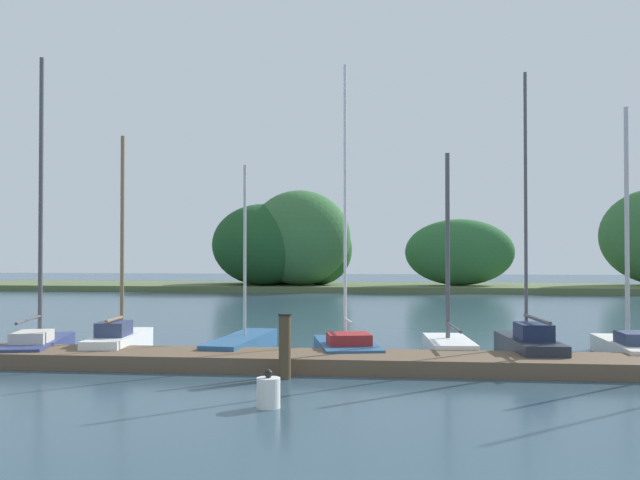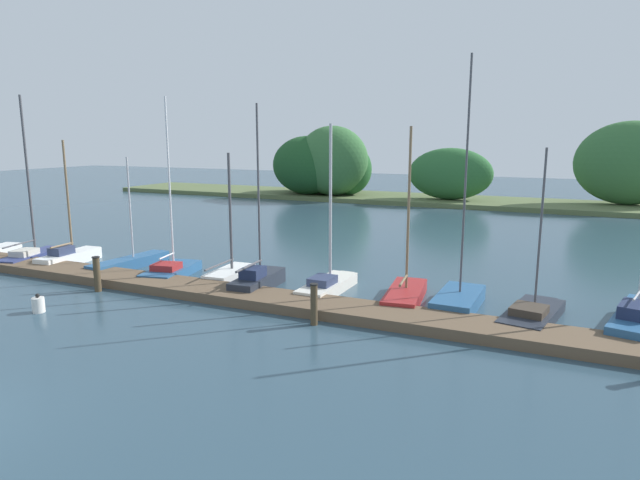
{
  "view_description": "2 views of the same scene",
  "coord_description": "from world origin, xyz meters",
  "px_view_note": "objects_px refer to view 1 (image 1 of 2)",
  "views": [
    {
      "loc": [
        -2.19,
        -5.19,
        2.66
      ],
      "look_at": [
        -3.97,
        11.27,
        2.96
      ],
      "focal_mm": 38.93,
      "sensor_mm": 36.0,
      "label": 1
    },
    {
      "loc": [
        11.65,
        -5.49,
        5.85
      ],
      "look_at": [
        3.31,
        12.79,
        2.02
      ],
      "focal_mm": 30.36,
      "sensor_mm": 36.0,
      "label": 2
    }
  ],
  "objects_px": {
    "sailboat_1": "(38,339)",
    "sailboat_7": "(630,344)",
    "sailboat_5": "(448,343)",
    "sailboat_2": "(120,339)",
    "sailboat_4": "(346,345)",
    "sailboat_6": "(528,345)",
    "channel_buoy_0": "(268,392)",
    "mooring_piling_1": "(285,346)",
    "sailboat_3": "(243,343)"
  },
  "relations": [
    {
      "from": "sailboat_2",
      "to": "channel_buoy_0",
      "type": "height_order",
      "value": "sailboat_2"
    },
    {
      "from": "sailboat_7",
      "to": "sailboat_6",
      "type": "bearing_deg",
      "value": 107.74
    },
    {
      "from": "sailboat_4",
      "to": "sailboat_3",
      "type": "bearing_deg",
      "value": 67.21
    },
    {
      "from": "sailboat_5",
      "to": "sailboat_2",
      "type": "bearing_deg",
      "value": 91.09
    },
    {
      "from": "sailboat_4",
      "to": "sailboat_6",
      "type": "bearing_deg",
      "value": -105.31
    },
    {
      "from": "sailboat_4",
      "to": "sailboat_5",
      "type": "height_order",
      "value": "sailboat_4"
    },
    {
      "from": "sailboat_2",
      "to": "sailboat_4",
      "type": "distance_m",
      "value": 5.88
    },
    {
      "from": "sailboat_2",
      "to": "sailboat_6",
      "type": "xyz_separation_m",
      "value": [
        10.31,
        -0.11,
        0.02
      ]
    },
    {
      "from": "sailboat_1",
      "to": "sailboat_2",
      "type": "bearing_deg",
      "value": -92.74
    },
    {
      "from": "sailboat_7",
      "to": "mooring_piling_1",
      "type": "xyz_separation_m",
      "value": [
        -8.14,
        -3.59,
        0.33
      ]
    },
    {
      "from": "sailboat_2",
      "to": "sailboat_4",
      "type": "bearing_deg",
      "value": -93.76
    },
    {
      "from": "sailboat_4",
      "to": "sailboat_6",
      "type": "height_order",
      "value": "sailboat_4"
    },
    {
      "from": "sailboat_7",
      "to": "sailboat_3",
      "type": "bearing_deg",
      "value": 90.96
    },
    {
      "from": "mooring_piling_1",
      "to": "sailboat_4",
      "type": "bearing_deg",
      "value": 70.49
    },
    {
      "from": "sailboat_2",
      "to": "mooring_piling_1",
      "type": "relative_size",
      "value": 4.18
    },
    {
      "from": "sailboat_2",
      "to": "sailboat_4",
      "type": "height_order",
      "value": "sailboat_4"
    },
    {
      "from": "sailboat_5",
      "to": "mooring_piling_1",
      "type": "relative_size",
      "value": 3.83
    },
    {
      "from": "sailboat_4",
      "to": "channel_buoy_0",
      "type": "xyz_separation_m",
      "value": [
        -0.93,
        -5.77,
        -0.05
      ]
    },
    {
      "from": "sailboat_3",
      "to": "mooring_piling_1",
      "type": "relative_size",
      "value": 3.65
    },
    {
      "from": "sailboat_7",
      "to": "mooring_piling_1",
      "type": "distance_m",
      "value": 8.9
    },
    {
      "from": "sailboat_4",
      "to": "sailboat_2",
      "type": "bearing_deg",
      "value": 79.32
    },
    {
      "from": "sailboat_6",
      "to": "sailboat_7",
      "type": "bearing_deg",
      "value": -77.72
    },
    {
      "from": "channel_buoy_0",
      "to": "sailboat_2",
      "type": "bearing_deg",
      "value": 131.34
    },
    {
      "from": "sailboat_1",
      "to": "mooring_piling_1",
      "type": "distance_m",
      "value": 7.29
    },
    {
      "from": "sailboat_2",
      "to": "sailboat_6",
      "type": "distance_m",
      "value": 10.31
    },
    {
      "from": "sailboat_3",
      "to": "sailboat_6",
      "type": "bearing_deg",
      "value": -91.28
    },
    {
      "from": "sailboat_3",
      "to": "sailboat_5",
      "type": "height_order",
      "value": "sailboat_5"
    },
    {
      "from": "sailboat_6",
      "to": "sailboat_2",
      "type": "bearing_deg",
      "value": 84.76
    },
    {
      "from": "sailboat_6",
      "to": "sailboat_7",
      "type": "distance_m",
      "value": 2.74
    },
    {
      "from": "sailboat_1",
      "to": "sailboat_2",
      "type": "height_order",
      "value": "sailboat_1"
    },
    {
      "from": "sailboat_1",
      "to": "mooring_piling_1",
      "type": "xyz_separation_m",
      "value": [
        6.84,
        -2.53,
        0.27
      ]
    },
    {
      "from": "sailboat_1",
      "to": "sailboat_7",
      "type": "bearing_deg",
      "value": -99.17
    },
    {
      "from": "sailboat_5",
      "to": "channel_buoy_0",
      "type": "relative_size",
      "value": 7.99
    },
    {
      "from": "sailboat_6",
      "to": "channel_buoy_0",
      "type": "distance_m",
      "value": 7.69
    },
    {
      "from": "channel_buoy_0",
      "to": "sailboat_6",
      "type": "bearing_deg",
      "value": 45.8
    },
    {
      "from": "sailboat_1",
      "to": "sailboat_5",
      "type": "height_order",
      "value": "sailboat_1"
    },
    {
      "from": "sailboat_4",
      "to": "sailboat_6",
      "type": "distance_m",
      "value": 4.45
    },
    {
      "from": "sailboat_1",
      "to": "sailboat_5",
      "type": "xyz_separation_m",
      "value": [
        10.51,
        1.11,
        -0.08
      ]
    },
    {
      "from": "sailboat_2",
      "to": "sailboat_4",
      "type": "xyz_separation_m",
      "value": [
        5.88,
        0.14,
        -0.09
      ]
    },
    {
      "from": "sailboat_5",
      "to": "sailboat_6",
      "type": "bearing_deg",
      "value": -118.56
    },
    {
      "from": "sailboat_4",
      "to": "sailboat_7",
      "type": "height_order",
      "value": "sailboat_4"
    },
    {
      "from": "sailboat_3",
      "to": "channel_buoy_0",
      "type": "xyz_separation_m",
      "value": [
        1.83,
        -6.29,
        -0.0
      ]
    },
    {
      "from": "sailboat_1",
      "to": "sailboat_3",
      "type": "bearing_deg",
      "value": -91.81
    },
    {
      "from": "sailboat_2",
      "to": "channel_buoy_0",
      "type": "xyz_separation_m",
      "value": [
        4.95,
        -5.63,
        -0.13
      ]
    },
    {
      "from": "sailboat_2",
      "to": "sailboat_7",
      "type": "height_order",
      "value": "sailboat_7"
    },
    {
      "from": "sailboat_5",
      "to": "sailboat_7",
      "type": "relative_size",
      "value": 0.83
    },
    {
      "from": "sailboat_5",
      "to": "mooring_piling_1",
      "type": "bearing_deg",
      "value": 130.85
    },
    {
      "from": "sailboat_3",
      "to": "mooring_piling_1",
      "type": "distance_m",
      "value": 3.96
    },
    {
      "from": "sailboat_3",
      "to": "sailboat_4",
      "type": "xyz_separation_m",
      "value": [
        2.76,
        -0.52,
        0.05
      ]
    },
    {
      "from": "sailboat_4",
      "to": "sailboat_5",
      "type": "bearing_deg",
      "value": -89.16
    }
  ]
}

